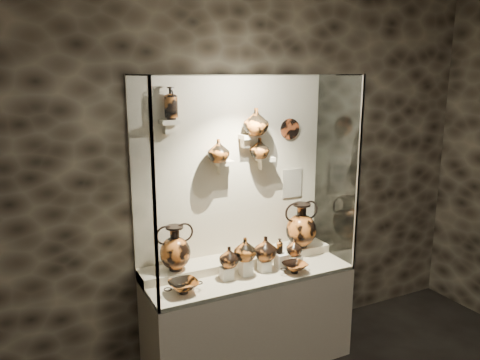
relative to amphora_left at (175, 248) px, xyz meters
name	(u,v)px	position (x,y,z in m)	size (l,w,h in m)	color
wall_back	(231,172)	(0.57, 0.18, 0.52)	(5.00, 0.02, 3.20)	black
plinth	(248,319)	(0.57, -0.14, -0.68)	(1.70, 0.60, 0.80)	beige
front_tier	(248,273)	(0.57, -0.14, -0.27)	(1.68, 0.58, 0.03)	beige
rear_tier	(239,261)	(0.57, 0.03, -0.23)	(1.70, 0.25, 0.10)	beige
back_panel	(231,172)	(0.57, 0.17, 0.52)	(1.70, 0.03, 1.60)	beige
glass_front	(268,188)	(0.57, -0.44, 0.52)	(1.70, 0.01, 1.60)	white
glass_left	(142,191)	(-0.28, -0.14, 0.52)	(0.01, 0.60, 1.60)	white
glass_right	(336,170)	(1.42, -0.14, 0.52)	(0.01, 0.60, 1.60)	white
glass_top	(249,75)	(0.57, -0.14, 1.31)	(1.70, 0.60, 0.01)	white
frame_post_left	(154,201)	(-0.27, -0.43, 0.52)	(0.02, 0.02, 1.60)	gray
frame_post_right	(358,176)	(1.41, -0.43, 0.52)	(0.02, 0.02, 1.60)	gray
pedestal_a	(226,273)	(0.35, -0.19, -0.20)	(0.09, 0.09, 0.10)	silver
pedestal_b	(246,267)	(0.52, -0.19, -0.19)	(0.09, 0.09, 0.13)	silver
pedestal_c	(264,266)	(0.69, -0.19, -0.21)	(0.09, 0.09, 0.09)	silver
pedestal_d	(281,261)	(0.85, -0.19, -0.19)	(0.09, 0.09, 0.12)	silver
pedestal_e	(295,260)	(0.99, -0.19, -0.21)	(0.09, 0.09, 0.08)	silver
bracket_ul	(169,122)	(0.02, 0.10, 0.97)	(0.14, 0.12, 0.04)	beige
bracket_ca	(224,163)	(0.47, 0.10, 0.62)	(0.14, 0.12, 0.04)	beige
bracket_cb	(246,137)	(0.67, 0.10, 0.82)	(0.10, 0.12, 0.04)	beige
bracket_cc	(265,159)	(0.85, 0.10, 0.62)	(0.14, 0.12, 0.04)	beige
amphora_left	(175,248)	(0.00, 0.00, 0.00)	(0.29, 0.29, 0.36)	#BB6024
amphora_right	(301,225)	(1.16, -0.02, 0.02)	(0.32, 0.32, 0.40)	#BB6024
jug_a	(229,257)	(0.37, -0.20, -0.07)	(0.16, 0.16, 0.16)	#BB6024
jug_b	(245,249)	(0.51, -0.20, -0.03)	(0.18, 0.18, 0.19)	#C46422
jug_c	(265,248)	(0.71, -0.18, -0.06)	(0.19, 0.19, 0.20)	#BB6024
jug_e	(294,247)	(0.99, -0.18, -0.10)	(0.14, 0.14, 0.14)	#BB6024
lekythos_small	(279,245)	(0.84, -0.18, -0.06)	(0.06, 0.06, 0.15)	#C46422
kylix_left	(183,286)	(-0.03, -0.27, -0.19)	(0.28, 0.24, 0.11)	#C46422
kylix_right	(294,267)	(0.89, -0.33, -0.20)	(0.25, 0.21, 0.10)	#BB6024
lekythos_tall	(171,101)	(0.03, 0.09, 1.12)	(0.11, 0.11, 0.28)	#BB6024
ovoid_vase_a	(218,151)	(0.40, 0.06, 0.73)	(0.18, 0.18, 0.18)	#C46422
ovoid_vase_b	(256,122)	(0.73, 0.04, 0.94)	(0.21, 0.21, 0.22)	#C46422
ovoid_vase_c	(260,148)	(0.78, 0.06, 0.72)	(0.16, 0.16, 0.17)	#C46422
wall_plate	(290,129)	(1.12, 0.14, 0.85)	(0.18, 0.18, 0.02)	#A24420
info_placard	(292,183)	(1.16, 0.15, 0.36)	(0.19, 0.01, 0.26)	beige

